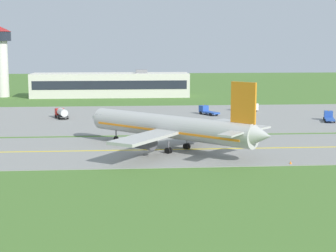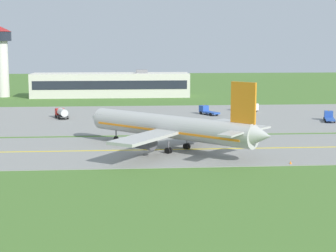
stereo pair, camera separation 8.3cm
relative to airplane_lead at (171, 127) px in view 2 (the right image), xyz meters
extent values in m
plane|color=#47702D|center=(-5.07, 0.34, -4.13)|extent=(500.00, 500.00, 0.00)
cube|color=gray|center=(-5.07, 0.34, -4.08)|extent=(240.00, 28.00, 0.10)
cube|color=gray|center=(4.93, 42.34, -4.08)|extent=(140.00, 52.00, 0.10)
cube|color=yellow|center=(-5.07, 0.34, -4.03)|extent=(220.00, 0.60, 0.01)
cylinder|color=#ADADA8|center=(-0.35, 0.34, 0.07)|extent=(27.44, 26.28, 4.00)
cone|color=#ADADA8|center=(-13.57, 12.85, 0.07)|extent=(4.50, 4.55, 3.80)
cone|color=#ADADA8|center=(13.01, -12.32, 0.47)|extent=(4.66, 4.67, 3.40)
cube|color=orange|center=(-0.35, 0.34, -0.43)|extent=(25.52, 24.47, 0.36)
cube|color=#1E232D|center=(-11.97, 11.34, 0.77)|extent=(3.64, 3.71, 0.70)
cube|color=#ADADA8|center=(-4.60, -7.35, -0.43)|extent=(12.61, 15.00, 0.50)
cylinder|color=#47474C|center=(-4.68, -4.52, -1.83)|extent=(4.05, 4.01, 2.30)
cylinder|color=black|center=(-5.84, -3.42, -1.83)|extent=(1.63, 1.70, 2.10)
cube|color=#ADADA8|center=(7.09, 4.99, -0.43)|extent=(14.72, 13.10, 0.50)
cylinder|color=#47474C|center=(4.26, 4.92, -1.83)|extent=(4.05, 4.01, 2.30)
cylinder|color=black|center=(3.10, 6.02, -1.83)|extent=(1.63, 1.70, 2.10)
cube|color=orange|center=(10.54, -9.98, 5.32)|extent=(3.47, 3.32, 6.50)
cube|color=#ADADA8|center=(8.48, -12.44, 0.87)|extent=(5.55, 6.22, 0.30)
cube|color=#ADADA8|center=(12.88, -7.79, 0.87)|extent=(6.12, 5.72, 0.30)
cylinder|color=slate|center=(-9.79, 9.27, -2.76)|extent=(0.24, 0.24, 1.65)
cylinder|color=black|center=(-9.79, 9.27, -3.58)|extent=(1.04, 1.01, 1.10)
cylinder|color=slate|center=(-0.69, -2.93, -2.76)|extent=(0.24, 0.24, 1.65)
cylinder|color=black|center=(-0.88, -3.13, -3.58)|extent=(1.04, 1.01, 1.10)
cylinder|color=black|center=(-0.50, -2.73, -3.58)|extent=(1.04, 1.01, 1.10)
cylinder|color=slate|center=(2.89, 0.85, -2.76)|extent=(0.24, 0.24, 1.65)
cylinder|color=black|center=(2.70, 0.65, -3.58)|extent=(1.04, 1.01, 1.10)
cylinder|color=black|center=(3.07, 1.05, -3.58)|extent=(1.04, 1.01, 1.10)
cube|color=#264CA5|center=(41.45, 33.91, -2.63)|extent=(2.41, 2.28, 1.80)
cube|color=#1E232D|center=(41.65, 34.65, -2.32)|extent=(1.80, 0.62, 0.81)
cube|color=#264CA5|center=(40.57, 30.84, -3.33)|extent=(3.27, 5.00, 0.40)
cylinder|color=orange|center=(41.45, 33.91, -1.63)|extent=(0.20, 0.20, 0.18)
cylinder|color=black|center=(40.48, 34.19, -3.68)|extent=(0.53, 0.95, 0.90)
cylinder|color=black|center=(42.41, 33.64, -3.68)|extent=(0.53, 0.95, 0.90)
cylinder|color=black|center=(39.31, 30.24, -3.68)|extent=(0.53, 0.95, 0.90)
cylinder|color=black|center=(41.33, 29.66, -3.68)|extent=(0.53, 0.95, 0.90)
cube|color=#264CA5|center=(12.80, 47.99, -2.63)|extent=(2.64, 2.56, 1.80)
cube|color=#1E232D|center=(12.41, 48.65, -2.32)|extent=(1.65, 1.03, 0.81)
cube|color=#264CA5|center=(14.41, 45.23, -3.33)|extent=(4.14, 5.03, 0.40)
cylinder|color=orange|center=(12.80, 47.99, -1.63)|extent=(0.20, 0.20, 0.18)
cylinder|color=black|center=(11.93, 47.48, -3.68)|extent=(0.71, 0.93, 0.90)
cylinder|color=black|center=(13.66, 48.49, -3.68)|extent=(0.71, 0.93, 0.90)
cylinder|color=black|center=(13.97, 43.90, -3.68)|extent=(0.71, 0.93, 0.90)
cylinder|color=black|center=(15.79, 44.97, -3.68)|extent=(0.71, 0.93, 0.90)
cube|color=red|center=(-24.60, 44.21, -2.63)|extent=(2.50, 2.38, 1.80)
cube|color=#1E232D|center=(-24.87, 44.93, -2.32)|extent=(1.77, 0.75, 0.81)
cylinder|color=silver|center=(-23.56, 41.40, -2.38)|extent=(3.15, 4.56, 1.80)
cube|color=#383838|center=(-23.56, 41.40, -3.41)|extent=(3.43, 4.67, 0.24)
cylinder|color=orange|center=(-24.60, 44.21, -1.63)|extent=(0.20, 0.20, 0.18)
cylinder|color=black|center=(-25.54, 43.87, -3.68)|extent=(0.59, 0.95, 0.90)
cylinder|color=black|center=(-23.67, 44.56, -3.68)|extent=(0.59, 0.95, 0.90)
cylinder|color=black|center=(-24.25, 40.25, -3.68)|extent=(0.59, 0.95, 0.90)
cylinder|color=black|center=(-22.28, 40.98, -3.68)|extent=(0.59, 0.95, 0.90)
cube|color=silver|center=(27.10, 51.16, -2.63)|extent=(2.67, 2.69, 1.80)
cube|color=#1E232D|center=(27.68, 50.66, -2.32)|extent=(1.29, 1.47, 0.81)
cube|color=silver|center=(24.83, 53.11, -2.53)|extent=(4.56, 4.33, 2.00)
cylinder|color=orange|center=(27.10, 51.16, -1.63)|extent=(0.20, 0.20, 0.18)
cylinder|color=black|center=(27.76, 51.91, -3.68)|extent=(0.88, 0.81, 0.90)
cylinder|color=black|center=(26.45, 50.40, -3.68)|extent=(0.88, 0.81, 0.90)
cylinder|color=black|center=(24.87, 54.45, -3.68)|extent=(0.88, 0.81, 0.90)
cylinder|color=black|center=(23.51, 52.86, -3.68)|extent=(0.88, 0.81, 0.90)
cube|color=beige|center=(-13.10, 98.85, 0.02)|extent=(55.10, 12.53, 8.30)
cube|color=#1E232D|center=(-13.10, 92.54, 0.43)|extent=(52.89, 0.10, 2.99)
cube|color=slate|center=(-2.08, 98.85, 4.77)|extent=(4.00, 4.00, 1.20)
cylinder|color=silver|center=(-51.00, 100.87, 5.64)|extent=(4.40, 4.40, 19.54)
cylinder|color=#1E232D|center=(-51.00, 100.87, 17.01)|extent=(7.20, 7.20, 3.20)
cone|color=maroon|center=(-51.00, 100.87, 19.51)|extent=(7.60, 7.60, 1.80)
cone|color=orange|center=(17.62, -12.60, -3.83)|extent=(0.44, 0.44, 0.60)
camera|label=1|loc=(-7.92, -92.76, 14.48)|focal=57.60mm
camera|label=2|loc=(-7.84, -92.76, 14.48)|focal=57.60mm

